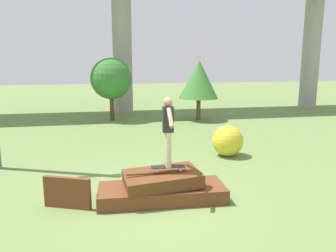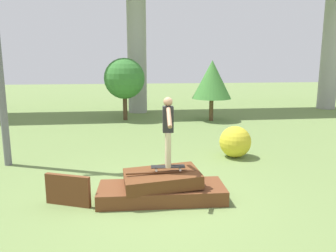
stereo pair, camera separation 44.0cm
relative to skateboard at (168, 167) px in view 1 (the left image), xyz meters
name	(u,v)px [view 1 (the left image)]	position (x,y,z in m)	size (l,w,h in m)	color
ground_plane	(162,200)	(-0.15, -0.06, -0.72)	(80.00, 80.00, 0.00)	olive
scrap_pile	(162,188)	(-0.14, -0.03, -0.45)	(2.76, 1.23, 0.64)	brown
scrap_plank_loose	(67,193)	(-2.11, -0.08, -0.39)	(0.96, 0.48, 0.66)	brown
skateboard	(168,167)	(0.00, 0.00, 0.00)	(0.74, 0.25, 0.09)	black
skater	(168,127)	(0.00, 0.00, 0.87)	(0.23, 1.15, 1.49)	#C6B78E
tree_behind_left	(199,80)	(3.46, 9.43, 1.36)	(1.97, 1.97, 3.05)	brown
tree_behind_right	(111,79)	(-0.90, 10.21, 1.40)	(2.07, 2.07, 3.16)	#4C3823
bush_yellow_flowering	(228,141)	(2.50, 2.89, -0.22)	(0.98, 0.98, 0.98)	gold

